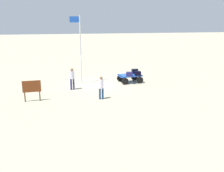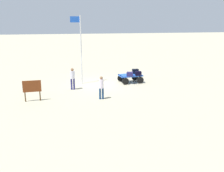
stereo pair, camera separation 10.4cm
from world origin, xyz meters
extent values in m
plane|color=#B1A88B|center=(0.00, 0.00, 0.00)|extent=(120.00, 120.00, 0.00)
cube|color=blue|center=(-2.80, -0.04, 0.63)|extent=(2.10, 1.45, 0.10)
cube|color=blue|center=(-1.89, 0.11, 0.63)|extent=(0.26, 1.09, 0.10)
cylinder|color=black|center=(-2.22, 0.66, 0.29)|extent=(0.60, 0.21, 0.58)
cylinder|color=black|center=(-2.03, -0.51, 0.29)|extent=(0.60, 0.21, 0.58)
cylinder|color=black|center=(-3.56, 0.44, 0.29)|extent=(0.60, 0.21, 0.58)
cylinder|color=black|center=(-3.37, -0.73, 0.29)|extent=(0.60, 0.21, 0.58)
cube|color=navy|center=(-2.62, 0.47, 0.86)|extent=(0.61, 0.50, 0.35)
cube|color=black|center=(-3.39, 0.34, 0.86)|extent=(0.50, 0.36, 0.35)
cube|color=black|center=(-3.33, -0.45, 0.88)|extent=(0.55, 0.34, 0.40)
cylinder|color=navy|center=(0.13, 4.21, 0.40)|extent=(0.14, 0.14, 0.79)
cylinder|color=navy|center=(0.33, 4.21, 0.40)|extent=(0.14, 0.14, 0.79)
cylinder|color=silver|center=(0.23, 4.21, 1.10)|extent=(0.31, 0.31, 0.62)
sphere|color=#846245|center=(0.23, 4.21, 1.52)|extent=(0.22, 0.22, 0.22)
cylinder|color=navy|center=(2.08, 1.46, 0.45)|extent=(0.14, 0.14, 0.90)
cylinder|color=navy|center=(2.28, 1.46, 0.45)|extent=(0.14, 0.14, 0.90)
cylinder|color=silver|center=(2.18, 1.46, 1.19)|extent=(0.37, 0.37, 0.58)
sphere|color=#876041|center=(2.18, 1.46, 1.60)|extent=(0.24, 0.24, 0.24)
cylinder|color=silver|center=(1.37, -0.34, 2.84)|extent=(0.10, 0.10, 5.68)
cube|color=blue|center=(1.80, -0.34, 5.34)|extent=(0.76, 0.11, 0.48)
cylinder|color=#4C3319|center=(4.43, 3.88, 0.33)|extent=(0.08, 0.08, 0.65)
cylinder|color=#4C3319|center=(5.40, 3.97, 0.33)|extent=(0.08, 0.08, 0.65)
cube|color=maroon|center=(4.92, 3.93, 1.05)|extent=(1.22, 0.16, 0.79)
camera|label=1|loc=(2.30, 21.63, 5.74)|focal=42.17mm
camera|label=2|loc=(2.20, 21.65, 5.74)|focal=42.17mm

